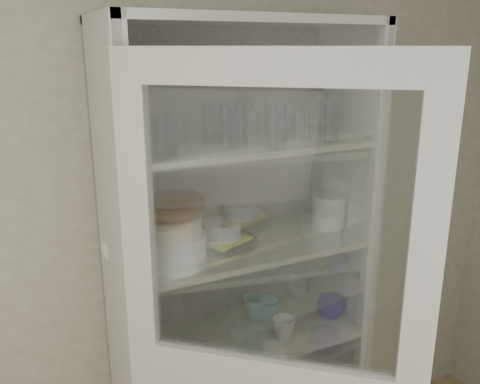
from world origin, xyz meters
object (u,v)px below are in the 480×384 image
cream_bowl (171,225)px  glass_platter (222,242)px  goblet_2 (244,113)px  goblet_1 (216,117)px  plate_stack_front (172,249)px  plate_stack_back (129,244)px  teal_jar (269,309)px  measuring_cups (191,350)px  pantry_cabinet (233,308)px  goblet_0 (140,120)px  grey_bowl_stack (329,211)px  mug_blue (331,307)px  white_canister (142,343)px  mug_teal (256,308)px  yellow_trivet (222,239)px  mug_white (284,328)px  terracotta_bowl (171,208)px  white_ramekin (221,229)px  goblet_3 (318,107)px

cream_bowl → glass_platter: size_ratio=0.75×
goblet_2 → cream_bowl: 0.54m
goblet_1 → glass_platter: size_ratio=0.56×
plate_stack_front → plate_stack_back: (-0.11, 0.18, -0.03)m
teal_jar → measuring_cups: (-0.39, -0.09, -0.03)m
pantry_cabinet → measuring_cups: size_ratio=20.32×
goblet_0 → grey_bowl_stack: bearing=-10.5°
mug_blue → teal_jar: size_ratio=1.13×
pantry_cabinet → mug_blue: 0.43m
goblet_2 → glass_platter: bearing=-148.3°
white_canister → mug_teal: bearing=6.4°
yellow_trivet → mug_white: bearing=-31.2°
terracotta_bowl → teal_jar: 0.73m
plate_stack_front → yellow_trivet: bearing=21.6°
glass_platter → teal_jar: size_ratio=2.75×
goblet_0 → plate_stack_front: size_ratio=0.69×
pantry_cabinet → goblet_2: size_ratio=12.01×
yellow_trivet → goblet_1: bearing=75.4°
mug_blue → yellow_trivet: bearing=148.3°
goblet_2 → measuring_cups: (-0.31, -0.16, -0.87)m
mug_teal → measuring_cups: (-0.35, -0.12, -0.03)m
plate_stack_front → mug_teal: bearing=19.3°
terracotta_bowl → measuring_cups: 0.59m
glass_platter → mug_blue: (0.48, -0.08, -0.36)m
goblet_2 → plate_stack_front: bearing=-154.3°
goblet_1 → terracotta_bowl: 0.42m
cream_bowl → mug_white: size_ratio=2.23×
goblet_0 → plate_stack_front: goblet_0 is taller
terracotta_bowl → measuring_cups: (0.06, 0.02, -0.59)m
terracotta_bowl → white_ramekin: (0.23, 0.09, -0.15)m
goblet_1 → cream_bowl: bearing=-143.1°
mug_white → goblet_0: bearing=161.5°
mug_teal → goblet_0: bearing=-173.8°
cream_bowl → teal_jar: cream_bowl is taller
yellow_trivet → white_canister: yellow_trivet is taller
glass_platter → white_ramekin: bearing=0.0°
goblet_0 → goblet_2: goblet_2 is taller
white_ramekin → mug_white: bearing=-31.2°
yellow_trivet → plate_stack_back: bearing=165.0°
plate_stack_back → teal_jar: bearing=-7.1°
yellow_trivet → mug_teal: (0.18, 0.05, -0.37)m
goblet_2 → plate_stack_back: goblet_2 is taller
goblet_3 → measuring_cups: 1.10m
plate_stack_front → mug_blue: plate_stack_front is taller
yellow_trivet → plate_stack_front: bearing=-158.4°
pantry_cabinet → goblet_1: 0.80m
grey_bowl_stack → cream_bowl: bearing=-174.9°
goblet_1 → mug_blue: goblet_1 is taller
mug_teal → mug_white: 0.19m
goblet_2 → mug_teal: goblet_2 is taller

